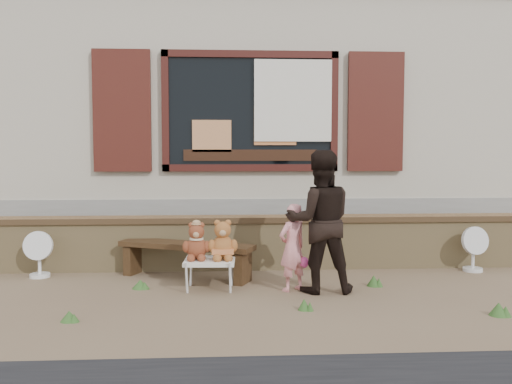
{
  "coord_description": "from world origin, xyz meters",
  "views": [
    {
      "loc": [
        -0.37,
        -5.78,
        1.46
      ],
      "look_at": [
        0.0,
        0.6,
        1.0
      ],
      "focal_mm": 38.0,
      "sensor_mm": 36.0,
      "label": 1
    }
  ],
  "objects": [
    {
      "name": "ground",
      "position": [
        0.0,
        0.0,
        0.0
      ],
      "size": [
        80.0,
        80.0,
        0.0
      ],
      "primitive_type": "plane",
      "color": "brown",
      "rests_on": "ground"
    },
    {
      "name": "shopfront",
      "position": [
        0.0,
        4.49,
        2.0
      ],
      "size": [
        8.04,
        5.13,
        4.0
      ],
      "color": "#A29883",
      "rests_on": "ground"
    },
    {
      "name": "brick_wall",
      "position": [
        0.0,
        1.0,
        0.34
      ],
      "size": [
        7.1,
        0.36,
        0.67
      ],
      "color": "tan",
      "rests_on": "ground"
    },
    {
      "name": "bench",
      "position": [
        -0.82,
        0.5,
        0.3
      ],
      "size": [
        1.63,
        0.96,
        0.42
      ],
      "rotation": [
        0.0,
        0.0,
        -0.41
      ],
      "color": "#301F10",
      "rests_on": "ground"
    },
    {
      "name": "folding_chair",
      "position": [
        -0.53,
        -0.04,
        0.3
      ],
      "size": [
        0.55,
        0.49,
        0.33
      ],
      "rotation": [
        0.0,
        0.0,
        -0.05
      ],
      "color": "silver",
      "rests_on": "ground"
    },
    {
      "name": "teddy_bear_left",
      "position": [
        -0.67,
        -0.03,
        0.53
      ],
      "size": [
        0.31,
        0.27,
        0.41
      ],
      "primitive_type": null,
      "rotation": [
        0.0,
        0.0,
        -0.05
      ],
      "color": "brown",
      "rests_on": "folding_chair"
    },
    {
      "name": "teddy_bear_right",
      "position": [
        -0.39,
        -0.04,
        0.54
      ],
      "size": [
        0.33,
        0.29,
        0.43
      ],
      "primitive_type": null,
      "rotation": [
        0.0,
        0.0,
        -0.05
      ],
      "color": "brown",
      "rests_on": "folding_chair"
    },
    {
      "name": "child",
      "position": [
        0.34,
        -0.14,
        0.46
      ],
      "size": [
        0.4,
        0.37,
        0.93
      ],
      "primitive_type": "imported",
      "rotation": [
        0.0,
        0.0,
        3.72
      ],
      "color": "pink",
      "rests_on": "ground"
    },
    {
      "name": "adult",
      "position": [
        0.62,
        -0.19,
        0.75
      ],
      "size": [
        0.73,
        0.58,
        1.49
      ],
      "primitive_type": "imported",
      "rotation": [
        0.0,
        0.0,
        3.13
      ],
      "color": "black",
      "rests_on": "ground"
    },
    {
      "name": "fan_left",
      "position": [
        -2.55,
        0.65,
        0.28
      ],
      "size": [
        0.34,
        0.23,
        0.55
      ],
      "rotation": [
        0.0,
        0.0,
        -0.02
      ],
      "color": "white",
      "rests_on": "ground"
    },
    {
      "name": "fan_right",
      "position": [
        2.69,
        0.67,
        0.28
      ],
      "size": [
        0.36,
        0.24,
        0.56
      ],
      "rotation": [
        0.0,
        0.0,
        0.14
      ],
      "color": "silver",
      "rests_on": "ground"
    },
    {
      "name": "grass_tufts",
      "position": [
        0.61,
        -0.58,
        0.05
      ],
      "size": [
        4.5,
        1.35,
        0.12
      ],
      "color": "#325923",
      "rests_on": "ground"
    }
  ]
}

